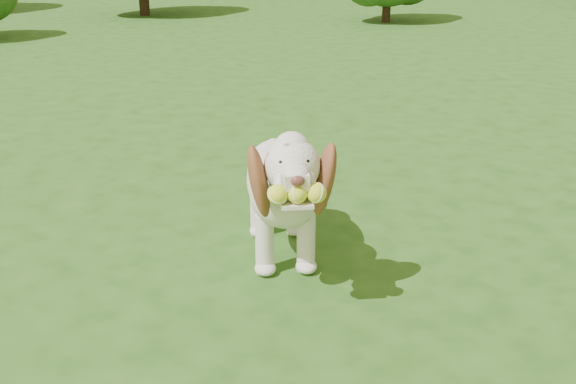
{
  "coord_description": "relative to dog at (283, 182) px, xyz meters",
  "views": [
    {
      "loc": [
        -0.42,
        -3.39,
        1.66
      ],
      "look_at": [
        -0.17,
        -0.35,
        0.46
      ],
      "focal_mm": 45.0,
      "sensor_mm": 36.0,
      "label": 1
    }
  ],
  "objects": [
    {
      "name": "ground",
      "position": [
        0.18,
        0.11,
        -0.42
      ],
      "size": [
        80.0,
        80.0,
        0.0
      ],
      "primitive_type": "plane",
      "color": "#204714",
      "rests_on": "ground"
    },
    {
      "name": "dog",
      "position": [
        0.0,
        0.0,
        0.0
      ],
      "size": [
        0.42,
        1.21,
        0.79
      ],
      "rotation": [
        0.0,
        0.0,
        0.02
      ],
      "color": "silver",
      "rests_on": "ground"
    }
  ]
}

